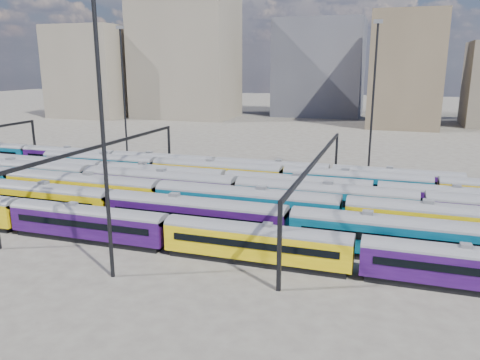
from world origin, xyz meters
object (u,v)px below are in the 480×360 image
(rake_0, at_px, (357,251))
(rake_1, at_px, (195,212))
(rake_2, at_px, (246,202))
(mast_2, at_px, (102,123))

(rake_0, xyz_separation_m, rake_1, (-18.10, 5.00, 0.33))
(rake_1, bearing_deg, rake_2, 48.40)
(rake_1, height_order, rake_2, rake_2)
(mast_2, bearing_deg, rake_2, 66.46)
(rake_0, bearing_deg, mast_2, -161.62)
(mast_2, bearing_deg, rake_0, 18.38)
(rake_2, xyz_separation_m, mast_2, (-7.40, -17.00, 11.03))
(rake_1, relative_size, rake_2, 0.95)
(rake_2, bearing_deg, rake_0, -36.20)
(rake_0, height_order, mast_2, mast_2)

